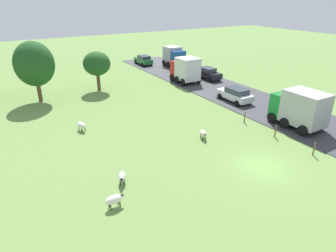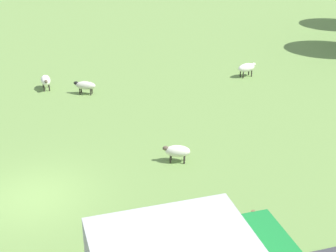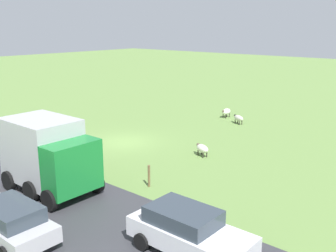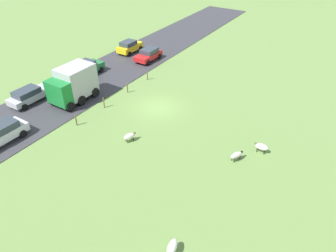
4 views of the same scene
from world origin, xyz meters
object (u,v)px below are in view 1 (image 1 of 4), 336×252
(car_6, at_px, (235,94))
(sheep_2, at_px, (114,200))
(truck_1, at_px, (300,108))
(car_1, at_px, (208,73))
(car_4, at_px, (143,60))
(truck_0, at_px, (174,56))
(sheep_1, at_px, (203,133))
(car_5, at_px, (297,103))
(sheep_0, at_px, (81,125))
(truck_2, at_px, (186,69))
(tree_1, at_px, (97,64))
(sheep_3, at_px, (122,177))
(tree_2, at_px, (34,64))

(car_6, bearing_deg, sheep_2, -151.29)
(truck_1, relative_size, car_1, 1.16)
(truck_1, bearing_deg, car_4, 90.55)
(sheep_2, bearing_deg, truck_0, 52.69)
(sheep_1, relative_size, car_5, 0.27)
(sheep_0, relative_size, truck_2, 0.31)
(car_1, distance_m, car_4, 14.26)
(sheep_1, distance_m, sheep_2, 10.85)
(truck_0, relative_size, car_1, 0.93)
(truck_1, xyz_separation_m, car_5, (3.60, 2.76, -1.07))
(tree_1, relative_size, car_4, 1.21)
(sheep_1, distance_m, car_5, 12.67)
(sheep_0, bearing_deg, truck_1, -28.53)
(truck_0, xyz_separation_m, car_4, (-3.89, 3.97, -0.90))
(sheep_1, bearing_deg, car_6, 32.97)
(sheep_3, bearing_deg, car_6, 25.42)
(car_5, bearing_deg, truck_1, -142.49)
(sheep_0, distance_m, car_1, 22.61)
(sheep_3, bearing_deg, tree_1, 75.22)
(car_1, relative_size, car_6, 0.92)
(tree_1, distance_m, car_1, 16.09)
(sheep_2, bearing_deg, car_5, 11.85)
(car_4, bearing_deg, tree_2, -149.01)
(car_4, bearing_deg, sheep_1, -106.79)
(sheep_1, distance_m, car_1, 19.74)
(sheep_2, relative_size, truck_0, 0.30)
(sheep_3, bearing_deg, truck_2, 46.39)
(truck_0, height_order, car_6, truck_0)
(truck_0, xyz_separation_m, car_6, (-3.62, -19.19, -0.89))
(tree_2, relative_size, car_6, 1.54)
(truck_0, bearing_deg, sheep_3, -127.58)
(car_1, bearing_deg, sheep_1, -129.37)
(sheep_2, height_order, truck_1, truck_1)
(sheep_3, bearing_deg, car_4, 61.22)
(car_1, distance_m, car_6, 10.03)
(car_4, bearing_deg, sheep_2, -119.07)
(sheep_2, bearing_deg, tree_1, 73.37)
(sheep_2, xyz_separation_m, truck_1, (18.93, 1.96, 1.38))
(car_1, bearing_deg, car_4, 105.30)
(car_1, bearing_deg, tree_2, 174.34)
(tree_1, xyz_separation_m, truck_1, (12.14, -20.77, -1.56))
(tree_1, xyz_separation_m, car_6, (12.10, -12.38, -2.57))
(sheep_0, relative_size, truck_0, 0.33)
(tree_2, relative_size, truck_0, 1.81)
(car_5, bearing_deg, sheep_2, -168.15)
(sheep_2, xyz_separation_m, tree_1, (6.79, 22.73, 2.93))
(tree_1, relative_size, car_1, 1.22)
(sheep_0, distance_m, truck_1, 20.08)
(car_1, height_order, car_4, car_1)
(sheep_3, xyz_separation_m, car_6, (17.58, 8.35, 0.40))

